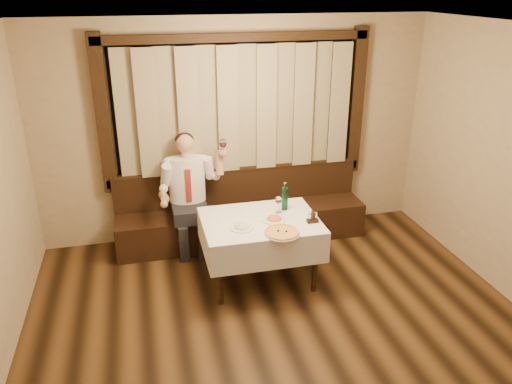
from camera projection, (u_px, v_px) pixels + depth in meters
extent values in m
cube|color=silver|center=(327.00, 42.00, 3.12)|extent=(5.00, 6.00, 0.01)
cube|color=tan|center=(236.00, 131.00, 6.36)|extent=(5.00, 0.01, 2.80)
cube|color=black|center=(236.00, 108.00, 6.22)|extent=(3.00, 0.02, 1.60)
cube|color=orange|center=(181.00, 135.00, 6.18)|extent=(0.50, 0.01, 0.40)
cube|color=black|center=(237.00, 173.00, 6.52)|extent=(3.30, 0.12, 0.10)
cube|color=black|center=(235.00, 37.00, 5.86)|extent=(3.30, 0.12, 0.10)
cube|color=black|center=(103.00, 116.00, 5.84)|extent=(0.16, 0.12, 1.90)
cube|color=black|center=(356.00, 102.00, 6.53)|extent=(0.16, 0.12, 1.90)
cube|color=#817653|center=(237.00, 110.00, 6.13)|extent=(2.90, 0.08, 1.55)
cube|color=black|center=(242.00, 224.00, 6.53)|extent=(3.20, 0.60, 0.45)
cube|color=black|center=(238.00, 185.00, 6.57)|extent=(3.20, 0.12, 0.45)
cube|color=black|center=(238.00, 168.00, 6.47)|extent=(3.20, 0.14, 0.04)
cylinder|color=black|center=(220.00, 275.00, 5.15)|extent=(0.06, 0.06, 0.71)
cylinder|color=black|center=(315.00, 263.00, 5.38)|extent=(0.06, 0.06, 0.71)
cylinder|color=black|center=(209.00, 241.00, 5.82)|extent=(0.06, 0.06, 0.71)
cylinder|color=black|center=(294.00, 232.00, 6.04)|extent=(0.06, 0.06, 0.71)
cube|color=black|center=(260.00, 222.00, 5.45)|extent=(1.20, 0.90, 0.04)
cube|color=white|center=(260.00, 220.00, 5.44)|extent=(1.26, 0.96, 0.01)
cube|color=white|center=(272.00, 255.00, 5.08)|extent=(1.26, 0.01, 0.35)
cube|color=white|center=(251.00, 216.00, 5.94)|extent=(1.26, 0.01, 0.35)
cube|color=white|center=(204.00, 240.00, 5.38)|extent=(0.01, 0.96, 0.35)
cube|color=white|center=(314.00, 228.00, 5.65)|extent=(0.01, 0.96, 0.35)
cylinder|color=white|center=(282.00, 233.00, 5.13)|extent=(0.38, 0.38, 0.01)
cylinder|color=#CC5F1E|center=(282.00, 232.00, 5.12)|extent=(0.34, 0.34, 0.01)
torus|color=tan|center=(282.00, 232.00, 5.12)|extent=(0.36, 0.36, 0.03)
sphere|color=black|center=(278.00, 231.00, 5.13)|extent=(0.02, 0.02, 0.02)
sphere|color=black|center=(286.00, 231.00, 5.12)|extent=(0.02, 0.02, 0.02)
cylinder|color=white|center=(274.00, 220.00, 5.42)|extent=(0.27, 0.27, 0.02)
ellipsoid|color=#CB5C20|center=(274.00, 216.00, 5.40)|extent=(0.16, 0.16, 0.07)
cylinder|color=white|center=(242.00, 228.00, 5.24)|extent=(0.25, 0.25, 0.02)
ellipsoid|color=#D5C58A|center=(242.00, 224.00, 5.23)|extent=(0.16, 0.16, 0.07)
cylinder|color=#0F4829|center=(285.00, 199.00, 5.63)|extent=(0.07, 0.07, 0.27)
cylinder|color=#0F4829|center=(285.00, 186.00, 5.57)|extent=(0.03, 0.03, 0.06)
cylinder|color=silver|center=(285.00, 183.00, 5.56)|extent=(0.03, 0.03, 0.01)
cylinder|color=white|center=(278.00, 213.00, 5.59)|extent=(0.07, 0.07, 0.01)
cylinder|color=white|center=(278.00, 208.00, 5.57)|extent=(0.01, 0.01, 0.11)
ellipsoid|color=white|center=(278.00, 200.00, 5.53)|extent=(0.08, 0.08, 0.09)
cube|color=black|center=(312.00, 221.00, 5.37)|extent=(0.12, 0.06, 0.04)
cube|color=black|center=(313.00, 215.00, 5.34)|extent=(0.02, 0.06, 0.09)
cylinder|color=white|center=(310.00, 217.00, 5.34)|extent=(0.03, 0.03, 0.07)
cylinder|color=silver|center=(310.00, 214.00, 5.33)|extent=(0.03, 0.03, 0.01)
cylinder|color=white|center=(316.00, 216.00, 5.36)|extent=(0.03, 0.03, 0.07)
cylinder|color=silver|center=(316.00, 213.00, 5.34)|extent=(0.03, 0.03, 0.01)
cube|color=black|center=(190.00, 212.00, 6.14)|extent=(0.42, 0.48, 0.17)
cube|color=black|center=(184.00, 244.00, 6.03)|extent=(0.12, 0.13, 0.45)
cube|color=black|center=(203.00, 242.00, 6.08)|extent=(0.12, 0.13, 0.45)
ellipsoid|color=white|center=(187.00, 179.00, 6.14)|extent=(0.44, 0.28, 0.57)
cube|color=maroon|center=(188.00, 186.00, 6.03)|extent=(0.07, 0.01, 0.42)
cylinder|color=tan|center=(185.00, 154.00, 6.02)|extent=(0.11, 0.11, 0.08)
sphere|color=tan|center=(185.00, 143.00, 5.96)|extent=(0.22, 0.22, 0.22)
ellipsoid|color=black|center=(184.00, 140.00, 5.98)|extent=(0.23, 0.23, 0.17)
sphere|color=white|center=(168.00, 163.00, 6.01)|extent=(0.14, 0.14, 0.14)
sphere|color=white|center=(203.00, 160.00, 6.10)|extent=(0.14, 0.14, 0.14)
sphere|color=tan|center=(164.00, 204.00, 5.73)|extent=(0.09, 0.09, 0.09)
sphere|color=tan|center=(223.00, 153.00, 5.93)|extent=(0.10, 0.10, 0.10)
cylinder|color=white|center=(223.00, 150.00, 5.88)|extent=(0.01, 0.01, 0.12)
ellipsoid|color=white|center=(223.00, 143.00, 5.85)|extent=(0.09, 0.09, 0.11)
ellipsoid|color=#4C070F|center=(223.00, 144.00, 5.86)|extent=(0.07, 0.07, 0.06)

